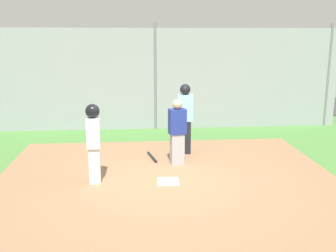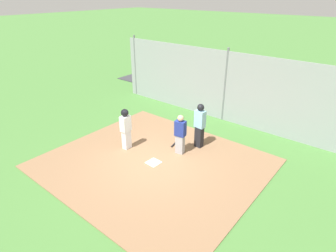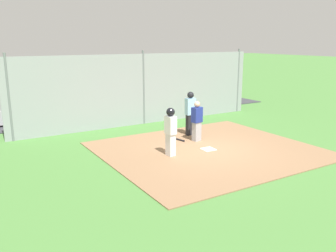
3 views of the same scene
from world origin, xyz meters
The scene contains 12 objects.
ground_plane centered at (0.00, 0.00, 0.00)m, with size 140.00×140.00×0.00m, color #477A38.
dirt_infield centered at (0.00, 0.00, 0.01)m, with size 7.20×6.40×0.03m, color #896647.
home_plate centered at (0.00, 0.00, 0.04)m, with size 0.44×0.44×0.02m, color white.
catcher centered at (-0.31, -1.14, 0.82)m, with size 0.42×0.32×1.53m.
umpire centered at (-0.59, -1.99, 0.97)m, with size 0.40×0.29×1.77m.
runner centered at (1.49, -0.13, 0.95)m, with size 0.28×0.39×1.62m.
baseball_bat centered at (0.26, -1.63, 0.06)m, with size 0.06×0.06×0.77m, color black.
backstop_fence centered at (0.00, -4.89, 1.60)m, with size 12.00×0.10×3.35m.
parking_lot centered at (0.00, -8.91, 0.02)m, with size 18.00×5.20×0.04m, color #38383D.
parked_car_green centered at (-3.26, -9.20, 0.61)m, with size 4.43×2.42×1.28m.
parked_car_white centered at (3.61, -8.89, 0.61)m, with size 4.38×2.29×1.28m.
parked_car_silver centered at (6.12, -8.24, 0.61)m, with size 4.39×2.31×1.28m.
Camera 2 is at (-5.72, 6.21, 5.56)m, focal length 30.16 mm.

